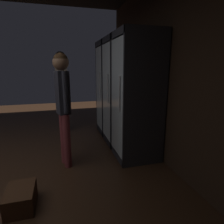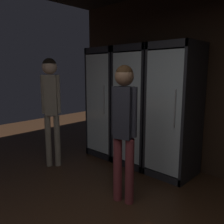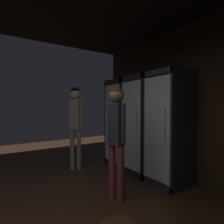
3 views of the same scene
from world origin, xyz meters
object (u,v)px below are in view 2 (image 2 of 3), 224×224
Objects in this scene: cooler_left at (140,107)px; cooler_center at (176,112)px; shopper_near at (124,119)px; shopper_far at (51,97)px; cooler_far_left at (112,104)px.

cooler_left and cooler_center have the same top height.
cooler_center is at bearing -0.08° from cooler_left.
shopper_near is (0.63, -1.15, 0.05)m from cooler_left.
cooler_far_left is at bearing 77.03° from shopper_far.
cooler_center is 1.95m from shopper_far.
shopper_near is (1.28, -1.15, 0.06)m from cooler_far_left.
shopper_near is 1.55m from shopper_far.
cooler_left is at bearing 118.59° from shopper_near.
cooler_left is at bearing 0.02° from cooler_far_left.
cooler_far_left reaches higher than shopper_near.
shopper_far is (-1.54, 0.02, 0.14)m from shopper_near.
shopper_far is (-0.92, -1.12, 0.19)m from cooler_left.
cooler_far_left and cooler_center have the same top height.
cooler_center reaches higher than shopper_near.
cooler_far_left is 1.32m from cooler_center.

